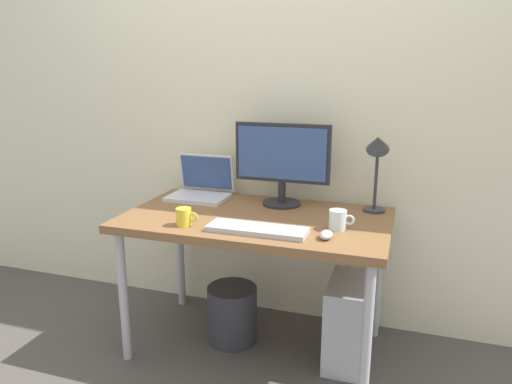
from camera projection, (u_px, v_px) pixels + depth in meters
name	position (u px, v px, depth m)	size (l,w,h in m)	color
ground_plane	(256.00, 346.00, 2.48)	(6.00, 6.00, 0.00)	#4C4742
back_wall	(280.00, 88.00, 2.53)	(4.40, 0.04, 2.60)	beige
desk	(256.00, 228.00, 2.31)	(1.27, 0.72, 0.71)	brown
monitor	(282.00, 159.00, 2.42)	(0.50, 0.20, 0.43)	#232328
laptop	(202.00, 187.00, 2.62)	(0.32, 0.26, 0.23)	silver
desk_lamp	(377.00, 155.00, 2.27)	(0.11, 0.16, 0.41)	#333338
keyboard	(257.00, 229.00, 2.07)	(0.44, 0.14, 0.02)	#B2B2B7
mouse	(326.00, 235.00, 1.99)	(0.06, 0.09, 0.03)	#B2B2B7
coffee_mug	(184.00, 217.00, 2.15)	(0.11, 0.07, 0.08)	yellow
glass_cup	(338.00, 220.00, 2.09)	(0.11, 0.08, 0.09)	silver
computer_tower	(347.00, 321.00, 2.31)	(0.18, 0.36, 0.42)	#B2B2B7
wastebasket	(232.00, 314.00, 2.50)	(0.26, 0.26, 0.30)	#333338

